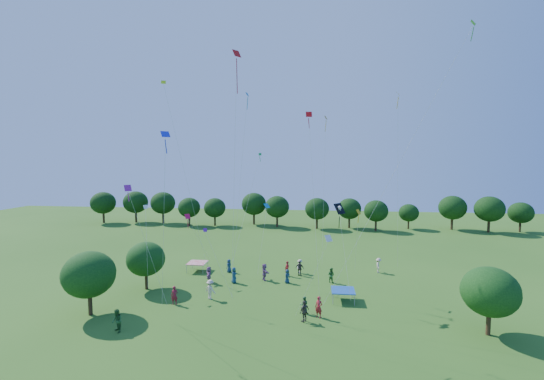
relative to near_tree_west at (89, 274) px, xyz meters
The scene contains 39 objects.
near_tree_west is the anchor object (origin of this frame).
near_tree_north 6.93m from the near_tree_west, 73.18° to the left, with size 3.95×3.95×5.02m.
near_tree_east 33.04m from the near_tree_west, ahead, with size 4.23×4.23×5.36m.
treeline 45.84m from the near_tree_west, 72.07° to the left, with size 88.01×8.77×6.77m.
tent_red_stripe 14.48m from the near_tree_west, 67.86° to the left, with size 2.20×2.20×1.10m.
tent_blue 23.19m from the near_tree_west, 14.44° to the left, with size 2.20×2.20×1.10m.
crowd_person_0 16.43m from the near_tree_west, 54.86° to the left, with size 0.78×0.42×1.58m, color navy.
crowd_person_1 7.68m from the near_tree_west, 25.07° to the left, with size 0.65×0.42×1.75m, color maroon.
crowd_person_2 24.20m from the near_tree_west, 27.03° to the left, with size 0.82×0.44×1.66m, color #2B6029.
crowd_person_3 31.31m from the near_tree_west, 29.05° to the left, with size 1.16×0.52×1.78m, color beige.
crowd_person_4 18.95m from the near_tree_west, ahead, with size 1.07×0.49×1.83m, color #454037.
crowd_person_5 12.49m from the near_tree_west, 49.09° to the left, with size 1.72×0.61×1.84m, color #8C538F.
crowd_person_6 14.62m from the near_tree_west, 41.65° to the left, with size 0.86×0.47×1.75m, color navy.
crowd_person_7 20.86m from the near_tree_west, 37.42° to the left, with size 0.65×0.42×1.75m, color maroon.
crowd_person_8 5.64m from the near_tree_west, 34.37° to the right, with size 0.90×0.49×1.83m, color #255727.
crowd_person_9 22.73m from the near_tree_west, 37.63° to the left, with size 1.11×0.50×1.70m, color beige.
crowd_person_10 22.22m from the near_tree_west, 35.78° to the left, with size 1.04×0.47×1.77m, color #3D3431.
crowd_person_11 17.87m from the near_tree_west, 37.67° to the left, with size 1.78×0.64×1.91m, color #87518B.
crowd_person_12 19.68m from the near_tree_west, 31.52° to the left, with size 0.76×0.41×1.54m, color navy.
crowd_person_13 20.21m from the near_tree_west, ahead, with size 0.70×0.45×1.86m, color maroon.
crowd_person_14 19.05m from the near_tree_west, ahead, with size 0.76×0.41×1.53m, color #296136.
crowd_person_15 10.91m from the near_tree_west, 26.50° to the left, with size 1.26×0.56×1.92m, color beige.
pirate_kite 23.14m from the near_tree_west, 13.97° to the left, with size 1.49×3.61×8.19m.
red_high_kite 20.21m from the near_tree_west, 14.65° to the left, with size 0.76×2.19×22.01m.
small_kite_0 22.30m from the near_tree_west, 12.88° to the left, with size 1.43×4.26×16.74m.
small_kite_1 25.70m from the near_tree_west, 19.69° to the left, with size 0.56×3.50×7.30m.
small_kite_2 17.10m from the near_tree_west, 70.42° to the left, with size 3.64×3.75×20.96m.
small_kite_3 19.86m from the near_tree_west, 50.00° to the left, with size 3.04×3.73×13.11m.
small_kite_4 12.47m from the near_tree_west, 12.02° to the right, with size 1.78×2.08×14.51m.
small_kite_5 10.78m from the near_tree_west, 16.79° to the left, with size 3.09×1.60×5.97m.
small_kite_6 20.59m from the near_tree_west, ahead, with size 2.76×1.73×6.83m.
small_kite_7 18.28m from the near_tree_west, 37.59° to the left, with size 1.11×2.62×7.40m.
small_kite_8 12.39m from the near_tree_west, 63.43° to the left, with size 1.90×3.61×6.16m.
small_kite_9 28.06m from the near_tree_west, 36.61° to the left, with size 0.56×3.67×17.60m.
small_kite_10 32.59m from the near_tree_west, 21.31° to the left, with size 1.44×3.37×19.28m.
small_kite_11 30.10m from the near_tree_west, ahead, with size 10.31×2.60×22.02m.
small_kite_12 20.97m from the near_tree_west, 47.50° to the left, with size 1.82×1.09×19.94m.
small_kite_13 8.46m from the near_tree_west, 21.26° to the right, with size 2.27×2.51×10.39m.
small_kite_14 7.62m from the near_tree_west, 70.39° to the left, with size 1.91×3.67×7.58m.
Camera 1 is at (3.60, -17.05, 13.67)m, focal length 24.00 mm.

